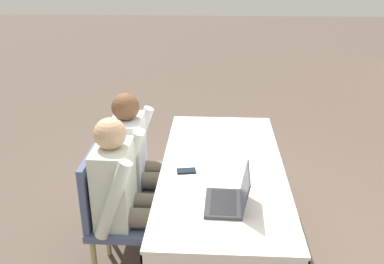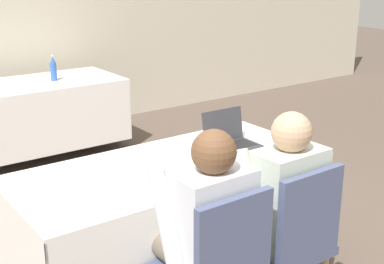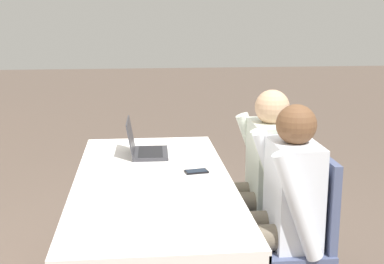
% 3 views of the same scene
% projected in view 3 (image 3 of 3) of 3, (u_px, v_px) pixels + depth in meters
% --- Properties ---
extents(conference_table_near, '(1.83, 0.83, 0.73)m').
position_uv_depth(conference_table_near, '(154.00, 209.00, 2.87)').
color(conference_table_near, white).
rests_on(conference_table_near, ground_plane).
extents(laptop, '(0.31, 0.26, 0.22)m').
position_uv_depth(laptop, '(145.00, 148.00, 3.28)').
color(laptop, '#333338').
rests_on(laptop, conference_table_near).
extents(cell_phone, '(0.10, 0.14, 0.01)m').
position_uv_depth(cell_phone, '(196.00, 171.00, 2.94)').
color(cell_phone, black).
rests_on(cell_phone, conference_table_near).
extents(paper_beside_laptop, '(0.27, 0.33, 0.00)m').
position_uv_depth(paper_beside_laptop, '(165.00, 202.00, 2.49)').
color(paper_beside_laptop, white).
rests_on(paper_beside_laptop, conference_table_near).
extents(chair_near_left, '(0.44, 0.44, 0.90)m').
position_uv_depth(chair_near_left, '(296.00, 232.00, 2.73)').
color(chair_near_left, tan).
rests_on(chair_near_left, ground_plane).
extents(chair_near_right, '(0.44, 0.44, 0.90)m').
position_uv_depth(chair_near_right, '(273.00, 200.00, 3.19)').
color(chair_near_right, tan).
rests_on(chair_near_right, ground_plane).
extents(person_checkered_shirt, '(0.50, 0.52, 1.16)m').
position_uv_depth(person_checkered_shirt, '(278.00, 203.00, 2.68)').
color(person_checkered_shirt, '#665B4C').
rests_on(person_checkered_shirt, ground_plane).
extents(person_white_shirt, '(0.50, 0.52, 1.16)m').
position_uv_depth(person_white_shirt, '(257.00, 175.00, 3.14)').
color(person_white_shirt, '#665B4C').
rests_on(person_white_shirt, ground_plane).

